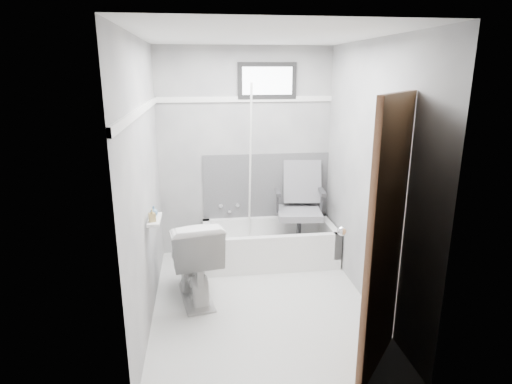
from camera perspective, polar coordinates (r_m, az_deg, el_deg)
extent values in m
plane|color=white|center=(4.20, 0.65, -14.56)|extent=(2.60, 2.60, 0.00)
plane|color=silver|center=(3.63, 0.78, 20.14)|extent=(2.60, 2.60, 0.00)
cube|color=slate|center=(5.00, -1.45, 5.17)|extent=(2.00, 0.02, 2.40)
cube|color=slate|center=(2.52, 4.99, -5.82)|extent=(2.00, 0.02, 2.40)
cube|color=slate|center=(3.73, -14.66, 0.94)|extent=(0.02, 2.60, 2.40)
cube|color=slate|center=(4.01, 15.02, 1.91)|extent=(0.02, 2.60, 2.40)
imported|color=silver|center=(4.15, -8.32, -8.75)|extent=(0.60, 0.90, 0.82)
cube|color=#4C4C4F|center=(5.11, 1.38, 0.81)|extent=(1.50, 0.02, 0.78)
cube|color=white|center=(4.91, -1.48, 12.27)|extent=(2.00, 0.02, 0.06)
cube|color=white|center=(3.63, -15.14, 10.44)|extent=(0.02, 2.60, 0.06)
cylinder|color=silver|center=(4.80, -0.79, 2.89)|extent=(0.02, 0.33, 1.93)
cube|color=white|center=(3.77, -13.36, -3.60)|extent=(0.10, 0.32, 0.02)
imported|color=#A48C52|center=(3.68, -13.69, -3.05)|extent=(0.07, 0.07, 0.12)
imported|color=slate|center=(3.81, -13.48, -2.46)|extent=(0.10, 0.10, 0.09)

